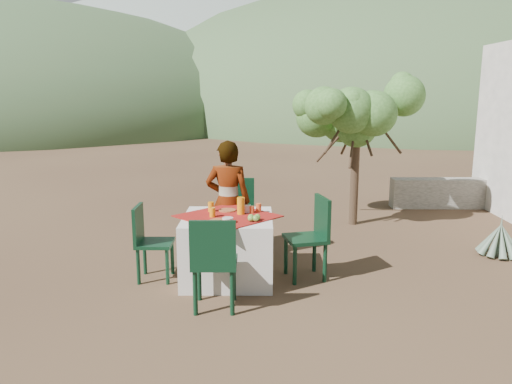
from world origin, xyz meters
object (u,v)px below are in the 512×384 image
(shrub_tree, at_px, (360,121))
(agave, at_px, (500,240))
(table, at_px, (228,247))
(chair_near, at_px, (214,260))
(chair_right, at_px, (312,233))
(juice_pitcher, at_px, (241,206))
(chair_left, at_px, (148,239))
(person, at_px, (228,202))
(chair_far, at_px, (238,211))

(shrub_tree, bearing_deg, agave, -45.93)
(table, bearing_deg, shrub_tree, 51.92)
(chair_near, relative_size, chair_right, 1.00)
(chair_right, height_order, agave, chair_right)
(chair_near, height_order, shrub_tree, shrub_tree)
(table, bearing_deg, agave, 13.72)
(juice_pitcher, bearing_deg, shrub_tree, 53.27)
(chair_near, bearing_deg, juice_pitcher, -104.15)
(chair_near, xyz_separation_m, shrub_tree, (2.06, 3.41, 1.15))
(shrub_tree, relative_size, agave, 3.43)
(chair_left, xyz_separation_m, person, (0.89, 0.66, 0.29))
(chair_far, distance_m, juice_pitcher, 1.10)
(shrub_tree, relative_size, juice_pitcher, 10.77)
(chair_far, bearing_deg, shrub_tree, 35.30)
(table, distance_m, agave, 3.69)
(chair_right, height_order, person, person)
(chair_right, bearing_deg, person, -133.42)
(chair_right, relative_size, agave, 1.56)
(chair_far, height_order, chair_near, chair_far)
(chair_near, xyz_separation_m, chair_right, (1.06, 0.93, 0.00))
(chair_left, height_order, shrub_tree, shrub_tree)
(chair_near, bearing_deg, person, -92.35)
(table, height_order, juice_pitcher, juice_pitcher)
(table, relative_size, juice_pitcher, 6.57)
(table, relative_size, person, 0.83)
(chair_far, height_order, person, person)
(chair_left, xyz_separation_m, juice_pitcher, (1.07, 0.10, 0.37))
(chair_right, distance_m, juice_pitcher, 0.89)
(chair_far, height_order, chair_left, chair_far)
(table, distance_m, shrub_tree, 3.47)
(chair_far, distance_m, person, 0.56)
(table, bearing_deg, chair_near, -95.20)
(chair_left, distance_m, agave, 4.60)
(chair_right, xyz_separation_m, person, (-1.02, 0.59, 0.25))
(person, relative_size, shrub_tree, 0.73)
(person, bearing_deg, chair_far, -96.61)
(table, height_order, chair_right, chair_right)
(agave, relative_size, juice_pitcher, 3.14)
(person, bearing_deg, chair_right, 154.92)
(agave, bearing_deg, table, -166.28)
(shrub_tree, height_order, agave, shrub_tree)
(chair_right, bearing_deg, juice_pitcher, -105.28)
(chair_right, xyz_separation_m, juice_pitcher, (-0.83, 0.03, 0.32))
(person, bearing_deg, shrub_tree, -131.89)
(chair_near, relative_size, chair_left, 1.10)
(agave, xyz_separation_m, juice_pitcher, (-3.43, -0.80, 0.65))
(chair_near, height_order, juice_pitcher, chair_near)
(chair_left, distance_m, chair_right, 1.90)
(chair_far, bearing_deg, table, -94.21)
(chair_left, bearing_deg, chair_near, -135.82)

